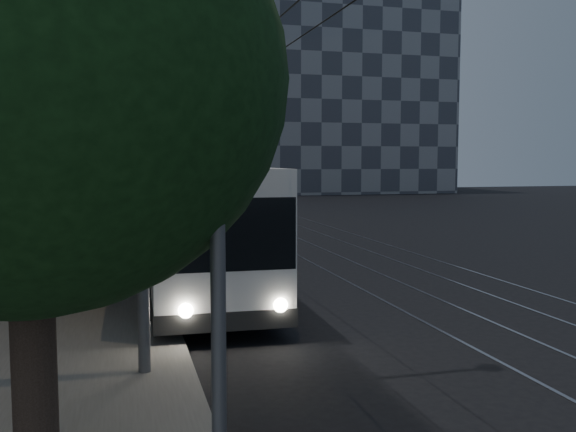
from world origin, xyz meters
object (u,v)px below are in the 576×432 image
(car_white_a, at_px, (155,212))
(car_white_b, at_px, (183,212))
(pickup_silver, at_px, (215,234))
(car_white_d, at_px, (157,202))
(car_white_c, at_px, (174,207))
(trolleybus, at_px, (193,222))
(streetlamp_far, at_px, (131,103))

(car_white_a, height_order, car_white_b, car_white_a)
(pickup_silver, xyz_separation_m, car_white_d, (-0.82, 22.14, -0.18))
(pickup_silver, height_order, car_white_d, pickup_silver)
(pickup_silver, bearing_deg, car_white_c, 87.20)
(car_white_b, height_order, car_white_c, car_white_b)
(trolleybus, relative_size, car_white_c, 3.38)
(trolleybus, bearing_deg, car_white_d, 89.92)
(car_white_c, relative_size, streetlamp_far, 0.35)
(car_white_d, bearing_deg, car_white_c, -105.03)
(trolleybus, relative_size, car_white_a, 2.90)
(pickup_silver, xyz_separation_m, car_white_c, (-0.10, 16.50, -0.16))
(car_white_a, distance_m, car_white_b, 1.63)
(pickup_silver, bearing_deg, car_white_b, 87.13)
(car_white_a, height_order, streetlamp_far, streetlamp_far)
(car_white_a, bearing_deg, car_white_c, 93.24)
(car_white_b, height_order, streetlamp_far, streetlamp_far)
(trolleybus, relative_size, streetlamp_far, 1.18)
(pickup_silver, height_order, streetlamp_far, streetlamp_far)
(car_white_b, bearing_deg, car_white_c, 71.59)
(car_white_b, height_order, car_white_d, car_white_b)
(car_white_a, bearing_deg, streetlamp_far, 139.03)
(car_white_d, height_order, streetlamp_far, streetlamp_far)
(car_white_c, bearing_deg, car_white_a, -101.66)
(trolleybus, relative_size, car_white_d, 3.63)
(streetlamp_far, bearing_deg, trolleybus, -86.02)
(streetlamp_far, bearing_deg, car_white_d, 78.78)
(streetlamp_far, bearing_deg, car_white_b, -26.69)
(car_white_a, height_order, car_white_c, car_white_a)
(trolleybus, xyz_separation_m, car_white_d, (0.58, 27.60, -1.19))
(car_white_b, relative_size, car_white_d, 1.32)
(car_white_c, height_order, car_white_d, car_white_c)
(car_white_b, bearing_deg, streetlamp_far, 134.38)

